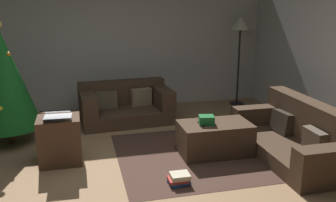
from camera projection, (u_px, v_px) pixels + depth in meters
ground_plane at (128, 181)px, 4.20m from camera, size 6.40×6.40×0.00m
rear_partition at (103, 40)px, 6.80m from camera, size 6.40×0.12×2.60m
couch_left at (125, 105)px, 6.29m from camera, size 1.56×1.00×0.65m
couch_right at (297, 137)px, 4.81m from camera, size 0.85×1.88×0.73m
ottoman at (215, 138)px, 4.92m from camera, size 0.95×0.56×0.43m
gift_box at (206, 120)px, 4.80m from camera, size 0.23×0.20×0.12m
tv_remote at (202, 124)px, 4.81m from camera, size 0.07×0.17×0.02m
christmas_tree at (4, 79)px, 5.10m from camera, size 0.90×0.90×1.74m
side_table at (60, 140)px, 4.62m from camera, size 0.52×0.44×0.60m
laptop at (57, 115)px, 4.47m from camera, size 0.35×0.39×0.17m
book_stack at (179, 179)px, 4.12m from camera, size 0.25×0.21×0.13m
corner_lamp at (240, 30)px, 6.95m from camera, size 0.36×0.36×1.71m
area_rug at (214, 153)px, 4.98m from camera, size 2.60×2.00×0.01m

